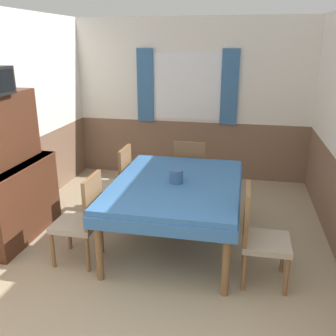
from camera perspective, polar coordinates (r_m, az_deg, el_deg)
wall_back at (r=6.25m, az=3.49°, el=10.34°), size 4.25×0.10×2.60m
wall_left at (r=4.92m, az=-23.77°, el=6.37°), size 0.05×4.75×2.60m
dining_table at (r=4.13m, az=1.29°, el=-3.38°), size 1.39×1.84×0.76m
chair_left_near at (r=3.98m, az=-12.88°, el=-7.31°), size 0.44×0.44×0.96m
chair_right_near at (r=3.67m, az=13.65°, el=-9.72°), size 0.44×0.44×0.96m
chair_left_far at (r=4.88m, az=-7.85°, el=-2.04°), size 0.44×0.44×0.96m
chair_head_window at (r=5.21m, az=3.46°, el=-0.56°), size 0.44×0.44×0.96m
sideboard at (r=4.66m, az=-22.68°, el=-1.70°), size 0.46×1.24×1.69m
vase at (r=4.04m, az=1.29°, el=-1.26°), size 0.15×0.15×0.15m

